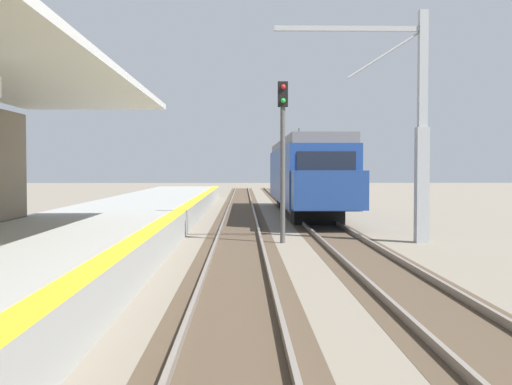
% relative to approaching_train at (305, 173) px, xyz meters
% --- Properties ---
extents(station_platform, '(5.00, 80.00, 0.91)m').
position_rel_approaching_train_xyz_m(station_platform, '(-7.80, -18.72, -1.73)').
color(station_platform, '#999993').
rests_on(station_platform, ground).
extents(track_pair_nearest_platform, '(2.34, 120.00, 0.16)m').
position_rel_approaching_train_xyz_m(track_pair_nearest_platform, '(-3.40, -14.72, -2.13)').
color(track_pair_nearest_platform, '#4C3D2D').
rests_on(track_pair_nearest_platform, ground).
extents(track_pair_middle, '(2.34, 120.00, 0.16)m').
position_rel_approaching_train_xyz_m(track_pair_middle, '(-0.00, -14.72, -2.13)').
color(track_pair_middle, '#4C3D2D').
rests_on(track_pair_middle, ground).
extents(approaching_train, '(2.93, 19.60, 4.76)m').
position_rel_approaching_train_xyz_m(approaching_train, '(0.00, 0.00, 0.00)').
color(approaching_train, navy).
rests_on(approaching_train, ground).
extents(rail_signal_post, '(0.32, 0.34, 5.20)m').
position_rel_approaching_train_xyz_m(rail_signal_post, '(-1.99, -13.13, 1.02)').
color(rail_signal_post, '#4C4C4C').
rests_on(rail_signal_post, ground).
extents(catenary_pylon_far_side, '(5.00, 0.40, 7.50)m').
position_rel_approaching_train_xyz_m(catenary_pylon_far_side, '(2.23, -13.13, 1.43)').
color(catenary_pylon_far_side, '#9EA3A8').
rests_on(catenary_pylon_far_side, ground).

